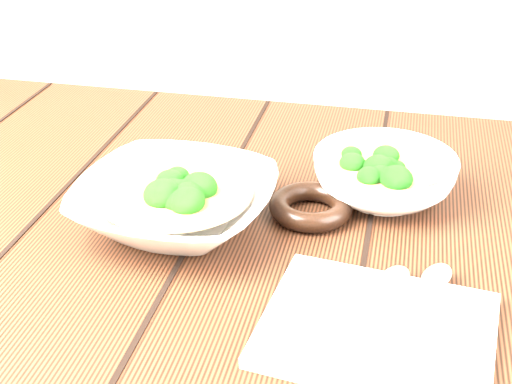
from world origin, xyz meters
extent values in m
cube|color=#3B1D11|center=(0.00, 0.00, 0.73)|extent=(1.20, 0.80, 0.04)
cube|color=#3B1D11|center=(-0.54, 0.34, 0.35)|extent=(0.07, 0.07, 0.71)
imported|color=silver|center=(-0.05, -0.02, 0.78)|extent=(0.25, 0.25, 0.06)
cylinder|color=#926641|center=(-0.05, -0.02, 0.80)|extent=(0.19, 0.19, 0.00)
ellipsoid|color=#1D6D18|center=(-0.03, -0.01, 0.80)|extent=(0.04, 0.03, 0.03)
ellipsoid|color=#1D6D18|center=(-0.03, 0.02, 0.80)|extent=(0.04, 0.03, 0.03)
ellipsoid|color=#1D6D18|center=(-0.06, 0.04, 0.80)|extent=(0.04, 0.03, 0.03)
ellipsoid|color=#1D6D18|center=(-0.07, 0.00, 0.80)|extent=(0.04, 0.03, 0.03)
ellipsoid|color=#1D6D18|center=(-0.09, -0.03, 0.80)|extent=(0.04, 0.03, 0.03)
ellipsoid|color=#1D6D18|center=(-0.08, -0.07, 0.80)|extent=(0.04, 0.03, 0.03)
ellipsoid|color=#1D6D18|center=(-0.04, -0.05, 0.80)|extent=(0.04, 0.03, 0.03)
ellipsoid|color=#1D6D18|center=(-0.01, -0.04, 0.80)|extent=(0.04, 0.03, 0.03)
imported|color=silver|center=(0.19, 0.11, 0.78)|extent=(0.20, 0.20, 0.06)
cylinder|color=#926641|center=(0.19, 0.11, 0.80)|extent=(0.15, 0.15, 0.00)
ellipsoid|color=#1D6D18|center=(0.21, 0.11, 0.80)|extent=(0.03, 0.03, 0.03)
ellipsoid|color=#1D6D18|center=(0.21, 0.13, 0.80)|extent=(0.03, 0.03, 0.03)
ellipsoid|color=#1D6D18|center=(0.18, 0.15, 0.80)|extent=(0.03, 0.03, 0.03)
ellipsoid|color=#1D6D18|center=(0.17, 0.12, 0.80)|extent=(0.03, 0.03, 0.03)
ellipsoid|color=#1D6D18|center=(0.16, 0.11, 0.80)|extent=(0.03, 0.03, 0.03)
ellipsoid|color=#1D6D18|center=(0.15, 0.08, 0.80)|extent=(0.03, 0.03, 0.03)
ellipsoid|color=#1D6D18|center=(0.18, 0.08, 0.80)|extent=(0.03, 0.03, 0.03)
ellipsoid|color=#1D6D18|center=(0.21, 0.07, 0.80)|extent=(0.03, 0.03, 0.03)
ellipsoid|color=#1D6D18|center=(0.24, 0.09, 0.80)|extent=(0.03, 0.03, 0.03)
torus|color=black|center=(0.11, 0.04, 0.76)|extent=(0.11, 0.11, 0.03)
cube|color=beige|center=(0.20, -0.17, 0.76)|extent=(0.24, 0.20, 0.01)
cylinder|color=#B4AF9F|center=(0.19, -0.17, 0.77)|extent=(0.05, 0.13, 0.01)
ellipsoid|color=#B4AF9F|center=(0.21, -0.09, 0.76)|extent=(0.04, 0.06, 0.01)
cylinder|color=#B4AF9F|center=(0.23, -0.16, 0.77)|extent=(0.06, 0.13, 0.01)
ellipsoid|color=#B4AF9F|center=(0.26, -0.08, 0.76)|extent=(0.04, 0.06, 0.01)
camera|label=1|loc=(0.20, -0.71, 1.20)|focal=50.00mm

